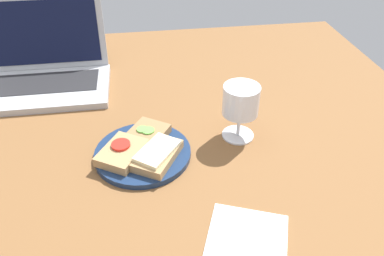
{
  "coord_description": "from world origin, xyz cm",
  "views": [
    {
      "loc": [
        -4.55,
        -67.04,
        58.02
      ],
      "look_at": [
        5.34,
        -0.26,
        8.0
      ],
      "focal_mm": 35.0,
      "sensor_mm": 36.0,
      "label": 1
    }
  ],
  "objects_px": {
    "sandwich_with_cucumber": "(147,135)",
    "wine_glass": "(241,103)",
    "laptop": "(45,71)",
    "sandwich_with_tomato": "(122,152)",
    "sandwich_with_cheese": "(158,154)",
    "napkin": "(248,236)",
    "plate": "(143,153)"
  },
  "relations": [
    {
      "from": "plate",
      "to": "wine_glass",
      "type": "bearing_deg",
      "value": 10.07
    },
    {
      "from": "plate",
      "to": "sandwich_with_cheese",
      "type": "distance_m",
      "value": 0.05
    },
    {
      "from": "sandwich_with_cucumber",
      "to": "wine_glass",
      "type": "bearing_deg",
      "value": -0.82
    },
    {
      "from": "plate",
      "to": "wine_glass",
      "type": "distance_m",
      "value": 0.25
    },
    {
      "from": "laptop",
      "to": "sandwich_with_cucumber",
      "type": "bearing_deg",
      "value": -49.36
    },
    {
      "from": "wine_glass",
      "to": "laptop",
      "type": "xyz_separation_m",
      "value": [
        -0.49,
        0.32,
        -0.05
      ]
    },
    {
      "from": "sandwich_with_cheese",
      "to": "sandwich_with_cucumber",
      "type": "height_order",
      "value": "sandwich_with_cheese"
    },
    {
      "from": "sandwich_with_cucumber",
      "to": "wine_glass",
      "type": "distance_m",
      "value": 0.23
    },
    {
      "from": "sandwich_with_cheese",
      "to": "napkin",
      "type": "xyz_separation_m",
      "value": [
        0.14,
        -0.22,
        -0.02
      ]
    },
    {
      "from": "sandwich_with_cucumber",
      "to": "plate",
      "type": "bearing_deg",
      "value": -105.0
    },
    {
      "from": "sandwich_with_cucumber",
      "to": "napkin",
      "type": "relative_size",
      "value": 0.91
    },
    {
      "from": "sandwich_with_cheese",
      "to": "laptop",
      "type": "relative_size",
      "value": 0.39
    },
    {
      "from": "laptop",
      "to": "wine_glass",
      "type": "bearing_deg",
      "value": -33.2
    },
    {
      "from": "napkin",
      "to": "sandwich_with_tomato",
      "type": "bearing_deg",
      "value": 132.54
    },
    {
      "from": "sandwich_with_tomato",
      "to": "laptop",
      "type": "xyz_separation_m",
      "value": [
        -0.22,
        0.37,
        0.02
      ]
    },
    {
      "from": "sandwich_with_tomato",
      "to": "napkin",
      "type": "xyz_separation_m",
      "value": [
        0.22,
        -0.24,
        -0.02
      ]
    },
    {
      "from": "sandwich_with_cucumber",
      "to": "sandwich_with_tomato",
      "type": "height_order",
      "value": "sandwich_with_tomato"
    },
    {
      "from": "sandwich_with_tomato",
      "to": "wine_glass",
      "type": "height_order",
      "value": "wine_glass"
    },
    {
      "from": "wine_glass",
      "to": "napkin",
      "type": "height_order",
      "value": "wine_glass"
    },
    {
      "from": "sandwich_with_cucumber",
      "to": "wine_glass",
      "type": "relative_size",
      "value": 0.93
    },
    {
      "from": "wine_glass",
      "to": "laptop",
      "type": "bearing_deg",
      "value": 146.8
    },
    {
      "from": "sandwich_with_tomato",
      "to": "wine_glass",
      "type": "relative_size",
      "value": 0.98
    },
    {
      "from": "sandwich_with_cheese",
      "to": "sandwich_with_tomato",
      "type": "bearing_deg",
      "value": 164.48
    },
    {
      "from": "plate",
      "to": "wine_glass",
      "type": "xyz_separation_m",
      "value": [
        0.23,
        0.04,
        0.09
      ]
    },
    {
      "from": "sandwich_with_cheese",
      "to": "wine_glass",
      "type": "relative_size",
      "value": 1.03
    },
    {
      "from": "sandwich_with_cheese",
      "to": "wine_glass",
      "type": "xyz_separation_m",
      "value": [
        0.2,
        0.07,
        0.07
      ]
    },
    {
      "from": "wine_glass",
      "to": "napkin",
      "type": "relative_size",
      "value": 0.98
    },
    {
      "from": "plate",
      "to": "sandwich_with_cucumber",
      "type": "bearing_deg",
      "value": 75.0
    },
    {
      "from": "plate",
      "to": "sandwich_with_tomato",
      "type": "distance_m",
      "value": 0.05
    },
    {
      "from": "sandwich_with_tomato",
      "to": "napkin",
      "type": "distance_m",
      "value": 0.32
    },
    {
      "from": "wine_glass",
      "to": "sandwich_with_tomato",
      "type": "bearing_deg",
      "value": -169.28
    },
    {
      "from": "sandwich_with_tomato",
      "to": "wine_glass",
      "type": "distance_m",
      "value": 0.29
    }
  ]
}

